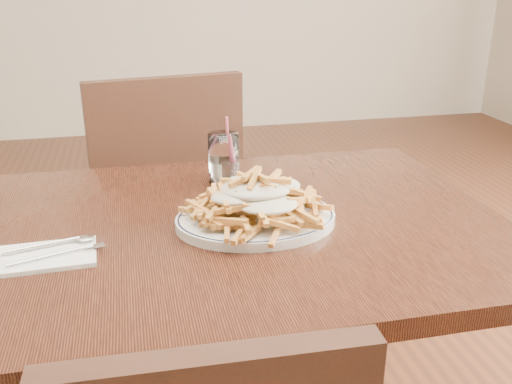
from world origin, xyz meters
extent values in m
cube|color=black|center=(0.00, 0.00, 0.73)|extent=(1.20, 0.80, 0.04)
cylinder|color=black|center=(0.55, 0.35, 0.35)|extent=(0.05, 0.05, 0.71)
cube|color=black|center=(-0.08, 0.72, 0.45)|extent=(0.51, 0.51, 0.04)
cube|color=black|center=(-0.05, 0.53, 0.71)|extent=(0.44, 0.11, 0.48)
cylinder|color=black|center=(0.08, 0.94, 0.22)|extent=(0.04, 0.04, 0.43)
cylinder|color=black|center=(-0.29, 0.88, 0.22)|extent=(0.04, 0.04, 0.43)
cylinder|color=black|center=(0.14, 0.57, 0.22)|extent=(0.04, 0.04, 0.43)
cylinder|color=black|center=(-0.23, 0.51, 0.22)|extent=(0.04, 0.04, 0.43)
torus|color=black|center=(0.09, -0.03, 0.77)|extent=(0.31, 0.31, 0.01)
ellipsoid|color=silver|center=(0.09, -0.03, 0.83)|extent=(0.22, 0.18, 0.03)
cube|color=white|center=(-0.31, -0.09, 0.75)|extent=(0.18, 0.12, 0.01)
cylinder|color=white|center=(0.07, 0.23, 0.81)|extent=(0.07, 0.07, 0.12)
cylinder|color=white|center=(0.07, 0.23, 0.78)|extent=(0.07, 0.07, 0.05)
cylinder|color=#FF6181|center=(0.08, 0.24, 0.83)|extent=(0.02, 0.04, 0.16)
camera|label=1|loc=(-0.14, -1.05, 1.23)|focal=40.00mm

